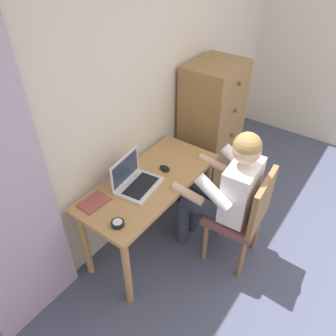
{
  "coord_description": "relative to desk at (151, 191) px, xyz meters",
  "views": [
    {
      "loc": [
        -1.93,
        0.6,
        2.33
      ],
      "look_at": [
        -0.34,
        1.76,
        0.82
      ],
      "focal_mm": 34.73,
      "sensor_mm": 36.0,
      "label": 1
    }
  ],
  "objects": [
    {
      "name": "computer_mouse",
      "position": [
        0.17,
        -0.02,
        0.13
      ],
      "size": [
        0.07,
        0.11,
        0.03
      ],
      "primitive_type": "ellipsoid",
      "rotation": [
        0.0,
        0.0,
        -0.15
      ],
      "color": "black",
      "rests_on": "desk"
    },
    {
      "name": "desk_clock",
      "position": [
        -0.49,
        -0.12,
        0.13
      ],
      "size": [
        0.09,
        0.09,
        0.03
      ],
      "color": "black",
      "rests_on": "desk"
    },
    {
      "name": "laptop",
      "position": [
        -0.12,
        0.05,
        0.17
      ],
      "size": [
        0.37,
        0.29,
        0.24
      ],
      "color": "silver",
      "rests_on": "desk"
    },
    {
      "name": "person_seated",
      "position": [
        0.28,
        -0.51,
        0.09
      ],
      "size": [
        0.55,
        0.6,
        1.22
      ],
      "color": "#33384C",
      "rests_on": "ground_plane"
    },
    {
      "name": "notebook_pad",
      "position": [
        -0.44,
        0.16,
        0.12
      ],
      "size": [
        0.22,
        0.16,
        0.01
      ],
      "primitive_type": "cube",
      "rotation": [
        0.0,
        0.0,
        -0.04
      ],
      "color": "#994742",
      "rests_on": "desk"
    },
    {
      "name": "desk",
      "position": [
        0.0,
        0.0,
        0.0
      ],
      "size": [
        1.22,
        0.55,
        0.72
      ],
      "color": "tan",
      "rests_on": "ground_plane"
    },
    {
      "name": "wall_back",
      "position": [
        0.44,
        0.34,
        0.65
      ],
      "size": [
        4.8,
        0.05,
        2.5
      ],
      "primitive_type": "cube",
      "color": "beige",
      "rests_on": "ground_plane"
    },
    {
      "name": "chair",
      "position": [
        0.3,
        -0.69,
        -0.1
      ],
      "size": [
        0.45,
        0.43,
        0.9
      ],
      "color": "brown",
      "rests_on": "ground_plane"
    },
    {
      "name": "dresser",
      "position": [
        1.06,
        0.06,
        0.06
      ],
      "size": [
        0.57,
        0.48,
        1.32
      ],
      "color": "olive",
      "rests_on": "ground_plane"
    }
  ]
}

